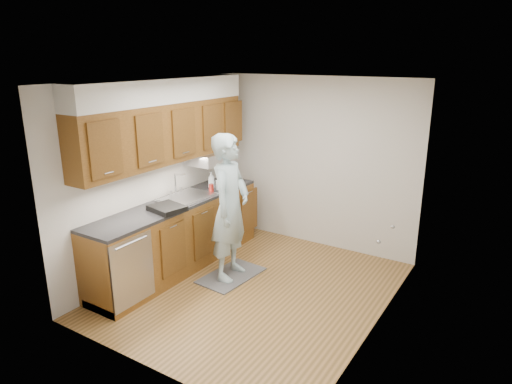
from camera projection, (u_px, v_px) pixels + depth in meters
floor at (255, 290)px, 5.62m from camera, size 3.50×3.50×0.00m
ceiling at (254, 82)px, 4.90m from camera, size 3.50×3.50×0.00m
wall_left at (159, 175)px, 6.02m from camera, size 0.02×3.50×2.50m
wall_right at (383, 216)px, 4.49m from camera, size 0.02×3.50×2.50m
wall_back at (318, 163)px, 6.67m from camera, size 3.00×0.02×2.50m
counter at (179, 233)px, 6.09m from camera, size 0.64×2.80×1.30m
upper_cabinets at (168, 123)px, 5.77m from camera, size 0.47×2.80×1.21m
closet_door at (389, 228)px, 4.81m from camera, size 0.02×1.22×2.05m
floor_mat at (231, 275)px, 5.96m from camera, size 0.59×0.92×0.02m
person at (230, 198)px, 5.66m from camera, size 0.61×0.82×2.11m
soap_bottle_a at (211, 180)px, 6.49m from camera, size 0.11×0.11×0.25m
soap_bottle_b at (219, 183)px, 6.46m from camera, size 0.12×0.12×0.19m
soda_can at (211, 188)px, 6.31m from camera, size 0.08×0.08×0.12m
dish_rack at (167, 208)px, 5.59m from camera, size 0.47×0.42×0.06m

